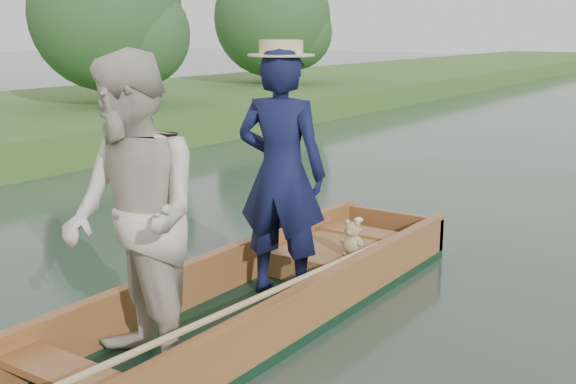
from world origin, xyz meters
The scene contains 2 objects.
ground centered at (0.00, 0.00, 0.00)m, with size 120.00×120.00×0.00m, color #283D30.
punt centered at (-0.01, -0.29, 0.82)m, with size 1.21×5.00×2.11m.
Camera 1 is at (3.17, -3.99, 2.22)m, focal length 45.00 mm.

